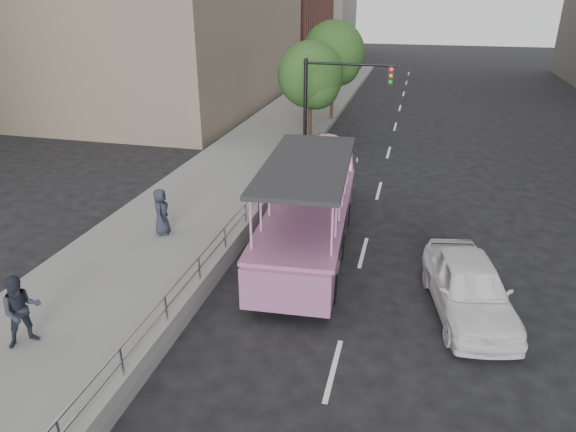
% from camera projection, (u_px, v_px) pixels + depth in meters
% --- Properties ---
extents(ground, '(160.00, 160.00, 0.00)m').
position_uv_depth(ground, '(309.00, 315.00, 13.83)').
color(ground, black).
extents(sidewalk, '(5.50, 80.00, 0.30)m').
position_uv_depth(sidewalk, '(233.00, 175.00, 23.94)').
color(sidewalk, gray).
rests_on(sidewalk, ground).
extents(kerb_wall, '(0.24, 30.00, 0.36)m').
position_uv_depth(kerb_wall, '(225.00, 253.00, 16.11)').
color(kerb_wall, '#9C9C97').
rests_on(kerb_wall, sidewalk).
extents(guardrail, '(0.07, 22.00, 0.71)m').
position_uv_depth(guardrail, '(224.00, 234.00, 15.85)').
color(guardrail, silver).
rests_on(guardrail, kerb_wall).
extents(duck_boat, '(3.06, 10.02, 3.28)m').
position_uv_depth(duck_boat, '(312.00, 208.00, 17.51)').
color(duck_boat, black).
rests_on(duck_boat, ground).
extents(car, '(2.71, 4.87, 1.57)m').
position_uv_depth(car, '(469.00, 287.00, 13.66)').
color(car, white).
rests_on(car, ground).
extents(pedestrian_mid, '(1.10, 1.11, 1.80)m').
position_uv_depth(pedestrian_mid, '(22.00, 310.00, 11.93)').
color(pedestrian_mid, '#282D3B').
rests_on(pedestrian_mid, sidewalk).
extents(pedestrian_far, '(0.72, 0.91, 1.63)m').
position_uv_depth(pedestrian_far, '(161.00, 212.00, 17.50)').
color(pedestrian_far, '#282D3B').
rests_on(pedestrian_far, sidewalk).
extents(parking_sign, '(0.16, 0.55, 2.51)m').
position_uv_depth(parking_sign, '(259.00, 198.00, 17.38)').
color(parking_sign, black).
rests_on(parking_sign, ground).
extents(traffic_signal, '(4.20, 0.32, 5.20)m').
position_uv_depth(traffic_signal, '(330.00, 97.00, 23.90)').
color(traffic_signal, black).
rests_on(traffic_signal, ground).
extents(street_tree_near, '(3.52, 3.52, 5.72)m').
position_uv_depth(street_tree_near, '(312.00, 78.00, 27.18)').
color(street_tree_near, '#382519').
rests_on(street_tree_near, ground).
extents(street_tree_far, '(3.97, 3.97, 6.45)m').
position_uv_depth(street_tree_far, '(335.00, 56.00, 32.26)').
color(street_tree_far, '#382519').
rests_on(street_tree_far, ground).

